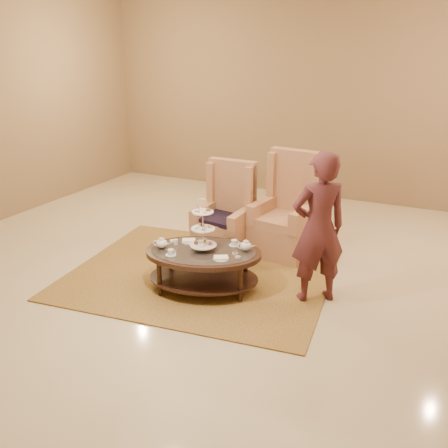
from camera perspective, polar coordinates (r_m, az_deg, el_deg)
The scene contains 8 objects.
ground at distance 5.78m, azimuth -1.22°, elevation -6.81°, with size 8.00×8.00×0.00m, color beige.
ceiling at distance 5.78m, azimuth -1.22°, elevation -6.81°, with size 8.00×8.00×0.02m, color silver.
wall_back at distance 8.96m, azimuth 10.64°, elevation 14.10°, with size 8.00×0.04×3.50m, color #8F734E.
rug at distance 6.00m, azimuth -2.68°, elevation -5.69°, with size 3.24×2.79×0.02m.
tea_table at distance 5.49m, azimuth -2.37°, elevation -3.86°, with size 1.47×1.20×1.07m.
armchair_left at distance 6.53m, azimuth 0.25°, elevation 0.23°, with size 0.66×0.68×1.20m.
armchair_right at distance 6.54m, azimuth 7.25°, elevation 0.49°, with size 0.81×0.84×1.33m.
person at distance 5.21m, azimuth 10.75°, elevation -0.51°, with size 0.70×0.68×1.62m.
Camera 1 is at (2.34, -4.61, 2.59)m, focal length 40.00 mm.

